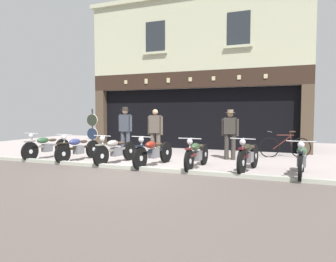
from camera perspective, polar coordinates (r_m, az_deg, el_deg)
name	(u,v)px	position (r m, az deg, el deg)	size (l,w,h in m)	color
ground	(117,179)	(7.33, -9.64, -9.05)	(21.43, 22.00, 0.18)	#A39794
shop_facade	(202,109)	(14.59, 6.51, 4.25)	(9.73, 4.42, 6.58)	black
motorcycle_far_left	(46,146)	(10.99, -22.10, -2.70)	(0.62, 1.98, 0.90)	black
motorcycle_left	(78,148)	(10.12, -16.73, -3.12)	(0.62, 1.97, 0.90)	black
motorcycle_center_left	(116,150)	(9.31, -9.91, -3.56)	(0.62, 1.97, 0.90)	black
motorcycle_center	(153,152)	(8.72, -2.77, -3.94)	(0.62, 2.06, 0.92)	black
motorcycle_center_right	(197,154)	(8.34, 5.50, -4.34)	(0.62, 2.00, 0.90)	black
motorcycle_right	(248,155)	(8.13, 15.02, -4.51)	(0.62, 2.01, 0.93)	black
motorcycle_far_right	(302,159)	(7.99, 24.06, -4.88)	(0.62, 1.98, 0.92)	black
salesman_left	(125,128)	(11.00, -8.12, 0.49)	(0.56, 0.34, 1.76)	#3D424C
shopkeeper_center	(155,131)	(10.46, -2.43, 0.05)	(0.56, 0.25, 1.67)	brown
salesman_right	(230,132)	(10.09, 11.72, -0.20)	(0.56, 0.32, 1.66)	#38332D
tyre_sign_pole	(92,127)	(12.70, -14.19, 0.67)	(0.51, 0.06, 1.71)	#232328
advert_board_near	(251,105)	(12.60, 15.46, 4.83)	(0.76, 0.03, 1.08)	silver
advert_board_far	(275,107)	(12.54, 19.73, 4.27)	(0.68, 0.03, 1.10)	beige
leaning_bicycle	(285,147)	(11.23, 21.39, -2.77)	(1.70, 0.67, 0.94)	black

